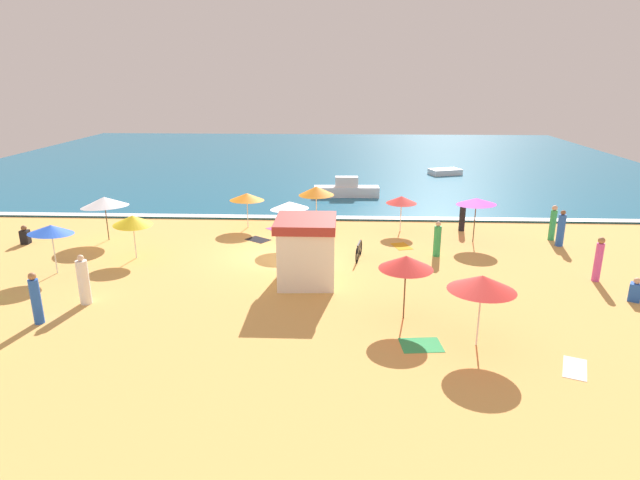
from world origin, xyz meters
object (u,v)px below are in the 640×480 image
beach_umbrella_0 (247,197)px  beachgoer_5 (84,281)px  beachgoer_7 (561,229)px  beachgoer_8 (635,291)px  parked_bicycle (359,250)px  lifeguard_cabana (306,250)px  beach_umbrella_7 (51,229)px  beachgoer_10 (437,240)px  beach_umbrella_9 (402,200)px  beach_umbrella_1 (289,205)px  beach_umbrella_6 (476,201)px  small_boat_1 (346,190)px  beachgoer_0 (36,299)px  beach_umbrella_8 (406,262)px  beachgoer_6 (598,260)px  beachgoer_2 (553,223)px  beach_umbrella_4 (104,202)px  beach_umbrella_5 (316,191)px  beachgoer_9 (25,236)px  beachgoer_3 (462,217)px  small_boat_0 (445,172)px  beach_umbrella_2 (482,283)px

beach_umbrella_0 → beachgoer_5: size_ratio=1.37×
beachgoer_7 → beachgoer_8: size_ratio=1.97×
parked_bicycle → beachgoer_7: (9.59, 2.28, 0.44)m
lifeguard_cabana → beach_umbrella_7: size_ratio=1.04×
beachgoer_8 → beachgoer_10: bearing=143.4°
beach_umbrella_9 → beachgoer_5: 15.56m
lifeguard_cabana → beach_umbrella_1: size_ratio=0.99×
beach_umbrella_1 → beach_umbrella_6: (8.88, 0.70, 0.12)m
beachgoer_10 → small_boat_1: size_ratio=0.38×
beachgoer_0 → beach_umbrella_7: bearing=111.5°
beach_umbrella_8 → beachgoer_10: (2.15, 6.50, -1.22)m
beachgoer_7 → small_boat_1: 14.12m
beach_umbrella_8 → beachgoer_0: bearing=-175.7°
beach_umbrella_8 → beachgoer_5: bearing=176.4°
beachgoer_7 → lifeguard_cabana: bearing=-156.2°
beachgoer_6 → small_boat_1: size_ratio=0.42×
beachgoer_2 → beachgoer_8: (0.26, -7.41, -0.47)m
beach_umbrella_4 → beach_umbrella_5: (10.15, 2.36, 0.14)m
beach_umbrella_0 → beachgoer_8: 18.06m
beach_umbrella_5 → beach_umbrella_9: (4.39, -0.19, -0.39)m
parked_bicycle → beachgoer_0: bearing=-147.0°
beach_umbrella_1 → beachgoer_2: beach_umbrella_1 is taller
beach_umbrella_6 → small_boat_1: 11.36m
beachgoer_8 → beachgoer_9: 26.41m
beach_umbrella_6 → beachgoer_3: 2.35m
beach_umbrella_7 → beachgoer_6: size_ratio=1.37×
beach_umbrella_1 → beach_umbrella_7: bearing=-154.5°
beachgoer_8 → beach_umbrella_4: bearing=163.7°
beach_umbrella_5 → beach_umbrella_7: beach_umbrella_5 is taller
beachgoer_5 → lifeguard_cabana: bearing=17.3°
lifeguard_cabana → beachgoer_10: size_ratio=1.60×
beach_umbrella_9 → beachgoer_7: 7.68m
beach_umbrella_8 → small_boat_0: (6.10, 26.56, -1.66)m
beach_umbrella_1 → small_boat_0: size_ratio=0.95×
beachgoer_2 → beachgoer_6: 5.49m
beachgoer_3 → beachgoer_0: bearing=-144.3°
beach_umbrella_4 → beachgoer_7: 21.89m
lifeguard_cabana → beachgoer_2: (11.69, 6.11, -0.46)m
beach_umbrella_2 → beachgoer_2: size_ratio=1.37×
beach_umbrella_0 → beachgoer_0: 12.72m
beachgoer_3 → beachgoer_10: (-1.97, -4.15, 0.01)m
beach_umbrella_2 → beach_umbrella_8: (-2.01, 1.77, -0.03)m
beach_umbrella_4 → beachgoer_0: bearing=-80.0°
beach_umbrella_7 → small_boat_1: (11.92, 14.51, -1.33)m
beachgoer_2 → beachgoer_7: 0.94m
parked_bicycle → beachgoer_2: size_ratio=1.03×
parked_bicycle → beachgoer_8: bearing=-23.1°
beachgoer_6 → beachgoer_3: bearing=119.0°
beachgoer_10 → small_boat_1: bearing=109.0°
beachgoer_8 → beach_umbrella_0: bearing=150.0°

